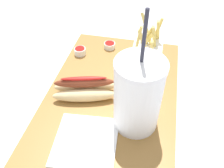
# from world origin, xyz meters

# --- Properties ---
(ground_plane) EXTENTS (2.40, 2.40, 0.02)m
(ground_plane) POSITION_xyz_m (0.00, 0.00, -0.01)
(ground_plane) COLOR silver
(food_tray) EXTENTS (0.49, 0.32, 0.02)m
(food_tray) POSITION_xyz_m (0.00, 0.00, 0.01)
(food_tray) COLOR olive
(food_tray) RESTS_ON ground_plane
(soda_cup) EXTENTS (0.10, 0.10, 0.26)m
(soda_cup) POSITION_xyz_m (-0.08, -0.07, 0.10)
(soda_cup) COLOR white
(soda_cup) RESTS_ON food_tray
(fries_basket) EXTENTS (0.09, 0.07, 0.16)m
(fries_basket) POSITION_xyz_m (0.10, -0.07, 0.07)
(fries_basket) COLOR white
(fries_basket) RESTS_ON food_tray
(hot_dog_1) EXTENTS (0.10, 0.16, 0.06)m
(hot_dog_1) POSITION_xyz_m (-0.02, 0.06, 0.04)
(hot_dog_1) COLOR #E5C689
(hot_dog_1) RESTS_ON food_tray
(ketchup_cup_1) EXTENTS (0.03, 0.03, 0.02)m
(ketchup_cup_1) POSITION_xyz_m (0.14, 0.13, 0.03)
(ketchup_cup_1) COLOR white
(ketchup_cup_1) RESTS_ON food_tray
(ketchup_cup_2) EXTENTS (0.03, 0.03, 0.02)m
(ketchup_cup_2) POSITION_xyz_m (0.19, 0.05, 0.03)
(ketchup_cup_2) COLOR white
(ketchup_cup_2) RESTS_ON food_tray
(napkin_stack) EXTENTS (0.14, 0.14, 0.01)m
(napkin_stack) POSITION_xyz_m (-0.15, 0.02, 0.02)
(napkin_stack) COLOR white
(napkin_stack) RESTS_ON food_tray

